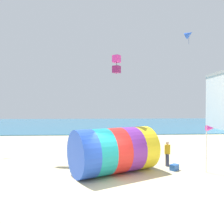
{
  "coord_description": "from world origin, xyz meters",
  "views": [
    {
      "loc": [
        -0.97,
        -10.16,
        3.82
      ],
      "look_at": [
        -0.13,
        4.39,
        3.49
      ],
      "focal_mm": 35.0,
      "sensor_mm": 36.0,
      "label": 1
    }
  ],
  "objects": [
    {
      "name": "kite_handler",
      "position": [
        3.4,
        3.61,
        0.83
      ],
      "size": [
        0.41,
        0.31,
        1.63
      ],
      "color": "#383D56",
      "rests_on": "ground"
    },
    {
      "name": "beach_flag",
      "position": [
        5.43,
        2.12,
        2.47
      ],
      "size": [
        0.47,
        0.36,
        2.78
      ],
      "color": "silver",
      "rests_on": "ground"
    },
    {
      "name": "kite_magenta_box",
      "position": [
        0.16,
        4.32,
        6.67
      ],
      "size": [
        0.61,
        0.61,
        1.24
      ],
      "color": "#D1339E"
    },
    {
      "name": "giant_inflatable_tube",
      "position": [
        -0.11,
        2.4,
        1.31
      ],
      "size": [
        5.44,
        4.49,
        2.61
      ],
      "color": "blue",
      "rests_on": "ground"
    },
    {
      "name": "ground_plane",
      "position": [
        0.0,
        0.0,
        0.0
      ],
      "size": [
        120.0,
        120.0,
        0.0
      ],
      "primitive_type": "plane",
      "color": "#CCBA8C"
    },
    {
      "name": "cooler_box",
      "position": [
        3.54,
        2.68,
        0.18
      ],
      "size": [
        0.63,
        0.61,
        0.36
      ],
      "primitive_type": "cube",
      "rotation": [
        0.0,
        0.0,
        0.7
      ],
      "color": "#2659B2",
      "rests_on": "ground"
    },
    {
      "name": "sea",
      "position": [
        0.0,
        39.28,
        0.05
      ],
      "size": [
        120.0,
        40.0,
        0.1
      ],
      "primitive_type": "cube",
      "color": "#236084",
      "rests_on": "ground"
    },
    {
      "name": "kite_blue_delta",
      "position": [
        10.33,
        17.02,
        13.02
      ],
      "size": [
        1.5,
        1.44,
        1.84
      ],
      "color": "blue"
    }
  ]
}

